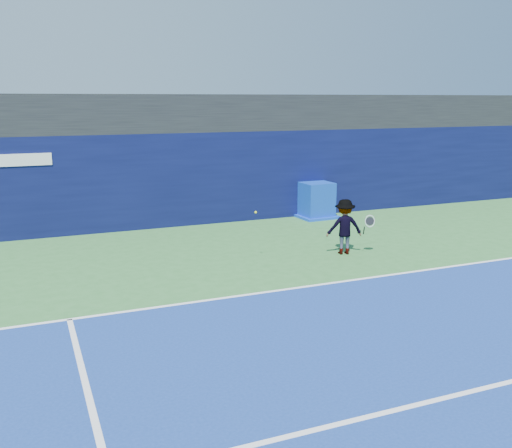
# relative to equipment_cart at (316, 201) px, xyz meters

# --- Properties ---
(ground) EXTENTS (80.00, 80.00, 0.00)m
(ground) POSITION_rel_equipment_cart_xyz_m (-3.81, -9.65, -0.56)
(ground) COLOR #337133
(ground) RESTS_ON ground
(baseline) EXTENTS (24.00, 0.10, 0.01)m
(baseline) POSITION_rel_equipment_cart_xyz_m (-3.81, -6.65, -0.55)
(baseline) COLOR white
(baseline) RESTS_ON ground
(service_line) EXTENTS (24.00, 0.10, 0.01)m
(service_line) POSITION_rel_equipment_cart_xyz_m (-3.81, -11.65, -0.55)
(service_line) COLOR white
(service_line) RESTS_ON ground
(stadium_band) EXTENTS (36.00, 3.00, 1.20)m
(stadium_band) POSITION_rel_equipment_cart_xyz_m (-3.81, 1.85, 3.04)
(stadium_band) COLOR black
(stadium_band) RESTS_ON back_wall_assembly
(back_wall_assembly) EXTENTS (36.00, 1.03, 3.00)m
(back_wall_assembly) POSITION_rel_equipment_cart_xyz_m (-3.81, 0.85, 0.94)
(back_wall_assembly) COLOR #0A0E37
(back_wall_assembly) RESTS_ON ground
(equipment_cart) EXTENTS (1.35, 1.35, 1.23)m
(equipment_cart) POSITION_rel_equipment_cart_xyz_m (0.00, 0.00, 0.00)
(equipment_cart) COLOR #0C34A8
(equipment_cart) RESTS_ON ground
(tennis_player) EXTENTS (1.26, 0.79, 1.47)m
(tennis_player) POSITION_rel_equipment_cart_xyz_m (-1.60, -4.55, 0.18)
(tennis_player) COLOR silver
(tennis_player) RESTS_ON ground
(tennis_ball) EXTENTS (0.06, 0.06, 0.06)m
(tennis_ball) POSITION_rel_equipment_cart_xyz_m (-4.04, -4.29, 0.71)
(tennis_ball) COLOR yellow
(tennis_ball) RESTS_ON ground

